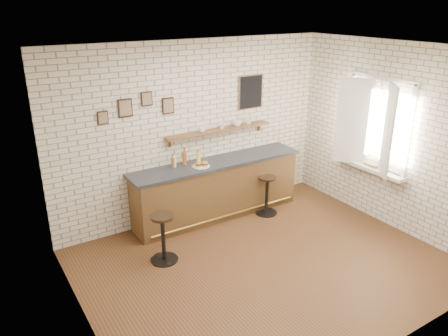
% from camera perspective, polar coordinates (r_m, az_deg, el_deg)
% --- Properties ---
extents(ground, '(5.00, 5.00, 0.00)m').
position_cam_1_polar(ground, '(6.46, 5.41, -12.41)').
color(ground, brown).
rests_on(ground, ground).
extents(bar_counter, '(3.10, 0.65, 1.01)m').
position_cam_1_polar(bar_counter, '(7.56, -0.88, -2.70)').
color(bar_counter, brown).
rests_on(bar_counter, ground).
extents(sandwich_plate, '(0.28, 0.28, 0.01)m').
position_cam_1_polar(sandwich_plate, '(7.15, -3.00, 0.25)').
color(sandwich_plate, white).
rests_on(sandwich_plate, bar_counter).
extents(ciabatta_sandwich, '(0.24, 0.17, 0.07)m').
position_cam_1_polar(ciabatta_sandwich, '(7.14, -2.94, 0.58)').
color(ciabatta_sandwich, tan).
rests_on(ciabatta_sandwich, sandwich_plate).
extents(potato_chips, '(0.27, 0.19, 0.00)m').
position_cam_1_polar(potato_chips, '(7.14, -3.10, 0.29)').
color(potato_chips, gold).
rests_on(potato_chips, sandwich_plate).
extents(bitters_bottle_brown, '(0.07, 0.07, 0.22)m').
position_cam_1_polar(bitters_bottle_brown, '(7.13, -6.66, 0.76)').
color(bitters_bottle_brown, brown).
rests_on(bitters_bottle_brown, bar_counter).
extents(bitters_bottle_white, '(0.06, 0.06, 0.24)m').
position_cam_1_polar(bitters_bottle_white, '(7.13, -6.54, 0.87)').
color(bitters_bottle_white, white).
rests_on(bitters_bottle_white, bar_counter).
extents(bitters_bottle_amber, '(0.07, 0.07, 0.30)m').
position_cam_1_polar(bitters_bottle_amber, '(7.20, -5.17, 1.32)').
color(bitters_bottle_amber, '#A4551A').
rests_on(bitters_bottle_amber, bar_counter).
extents(condiment_bottle_yellow, '(0.06, 0.06, 0.20)m').
position_cam_1_polar(condiment_bottle_yellow, '(7.33, -3.34, 1.42)').
color(condiment_bottle_yellow, yellow).
rests_on(condiment_bottle_yellow, bar_counter).
extents(bar_stool_left, '(0.43, 0.43, 0.73)m').
position_cam_1_polar(bar_stool_left, '(6.38, -7.95, -8.88)').
color(bar_stool_left, black).
rests_on(bar_stool_left, ground).
extents(bar_stool_right, '(0.40, 0.40, 0.70)m').
position_cam_1_polar(bar_stool_right, '(7.72, 5.62, -3.38)').
color(bar_stool_right, black).
rests_on(bar_stool_right, ground).
extents(wall_shelf, '(2.00, 0.18, 0.18)m').
position_cam_1_polar(wall_shelf, '(7.48, -0.63, 4.95)').
color(wall_shelf, brown).
rests_on(wall_shelf, ground).
extents(shelf_cup_a, '(0.16, 0.16, 0.09)m').
position_cam_1_polar(shelf_cup_a, '(7.29, -2.89, 5.06)').
color(shelf_cup_a, white).
rests_on(shelf_cup_a, wall_shelf).
extents(shelf_cup_b, '(0.13, 0.13, 0.09)m').
position_cam_1_polar(shelf_cup_b, '(7.48, -0.32, 5.47)').
color(shelf_cup_b, white).
rests_on(shelf_cup_b, wall_shelf).
extents(shelf_cup_c, '(0.14, 0.14, 0.11)m').
position_cam_1_polar(shelf_cup_c, '(7.65, 1.73, 5.89)').
color(shelf_cup_c, white).
rests_on(shelf_cup_c, wall_shelf).
extents(shelf_cup_d, '(0.15, 0.15, 0.10)m').
position_cam_1_polar(shelf_cup_d, '(7.78, 3.24, 6.12)').
color(shelf_cup_d, white).
rests_on(shelf_cup_d, wall_shelf).
extents(back_wall_decor, '(2.96, 0.02, 0.56)m').
position_cam_1_polar(back_wall_decor, '(7.32, -2.15, 9.16)').
color(back_wall_decor, black).
rests_on(back_wall_decor, ground).
extents(window_sill, '(0.20, 1.35, 0.06)m').
position_cam_1_polar(window_sill, '(7.79, 18.44, 0.02)').
color(window_sill, white).
rests_on(window_sill, ground).
extents(casement_window, '(0.40, 1.30, 1.56)m').
position_cam_1_polar(casement_window, '(7.53, 18.88, 5.28)').
color(casement_window, white).
rests_on(casement_window, ground).
extents(book_lower, '(0.20, 0.25, 0.02)m').
position_cam_1_polar(book_lower, '(7.75, 18.49, 0.22)').
color(book_lower, tan).
rests_on(book_lower, window_sill).
extents(book_upper, '(0.18, 0.25, 0.02)m').
position_cam_1_polar(book_upper, '(7.76, 18.38, 0.41)').
color(book_upper, tan).
rests_on(book_upper, book_lower).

